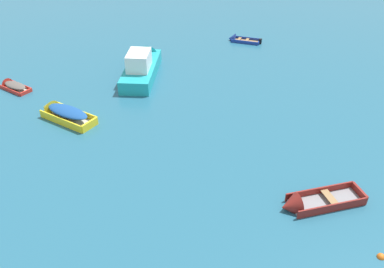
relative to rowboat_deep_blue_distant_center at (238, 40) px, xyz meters
The scene contains 6 objects.
rowboat_deep_blue_distant_center is the anchor object (origin of this frame).
rowboat_red_midfield_left 19.96m from the rowboat_deep_blue_distant_center, 163.23° to the right, with size 2.59×2.68×0.94m.
rowboat_maroon_center 22.25m from the rowboat_deep_blue_distant_center, 99.40° to the right, with size 4.23×1.47×1.17m.
motor_launch_turquoise_far_left 10.88m from the rowboat_deep_blue_distant_center, 150.42° to the right, with size 3.99×7.52×2.61m.
rowboat_yellow_outer_left 18.81m from the rowboat_deep_blue_distant_center, 144.51° to the right, with size 3.93×3.92×1.28m.
mooring_buoy_between_boats_right 25.46m from the rowboat_deep_blue_distant_center, 94.28° to the right, with size 0.34×0.34×0.34m, color orange.
Camera 1 is at (-4.34, 1.79, 13.43)m, focal length 38.11 mm.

